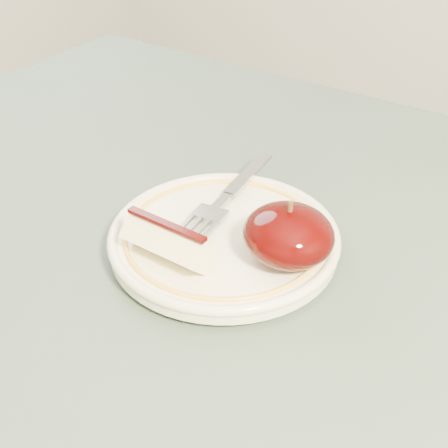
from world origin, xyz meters
The scene contains 5 objects.
table centered at (0.00, 0.00, 0.66)m, with size 0.90×0.90×0.75m.
plate centered at (0.01, 0.08, 0.76)m, with size 0.19×0.19×0.02m.
apple_half centered at (0.07, 0.08, 0.79)m, with size 0.07×0.07×0.05m.
apple_wedge centered at (-0.01, 0.03, 0.78)m, with size 0.07×0.03×0.03m.
fork centered at (-0.01, 0.13, 0.77)m, with size 0.04×0.16×0.00m.
Camera 1 is at (0.24, -0.26, 1.07)m, focal length 50.00 mm.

